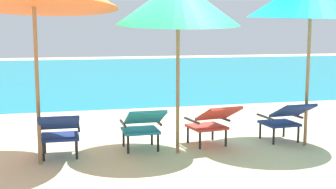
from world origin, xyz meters
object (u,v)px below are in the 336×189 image
at_px(lounge_chair_far_right, 285,118).
at_px(beach_umbrella_center, 178,3).
at_px(lounge_chair_near_left, 143,125).
at_px(lounge_chair_far_left, 60,131).
at_px(lounge_chair_near_right, 212,121).

distance_m(lounge_chair_far_right, beach_umbrella_center, 2.48).
bearing_deg(lounge_chair_far_right, beach_umbrella_center, -175.81).
distance_m(lounge_chair_near_left, lounge_chair_far_right, 2.26).
relative_size(lounge_chair_far_left, lounge_chair_near_left, 1.01).
distance_m(lounge_chair_near_right, beach_umbrella_center, 1.83).
bearing_deg(lounge_chair_near_left, lounge_chair_near_right, 0.44).
height_order(lounge_chair_far_left, lounge_chair_near_right, same).
xyz_separation_m(lounge_chair_far_right, beach_umbrella_center, (-1.78, -0.13, 1.73)).
bearing_deg(lounge_chair_far_right, lounge_chair_near_left, 179.23).
height_order(lounge_chair_near_left, lounge_chair_far_right, same).
bearing_deg(beach_umbrella_center, lounge_chair_near_right, 16.11).
distance_m(lounge_chair_near_right, lounge_chair_far_right, 1.20).
height_order(lounge_chair_far_left, lounge_chair_near_left, same).
relative_size(lounge_chair_far_left, lounge_chair_far_right, 0.98).
bearing_deg(lounge_chair_far_left, lounge_chair_far_right, 1.28).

